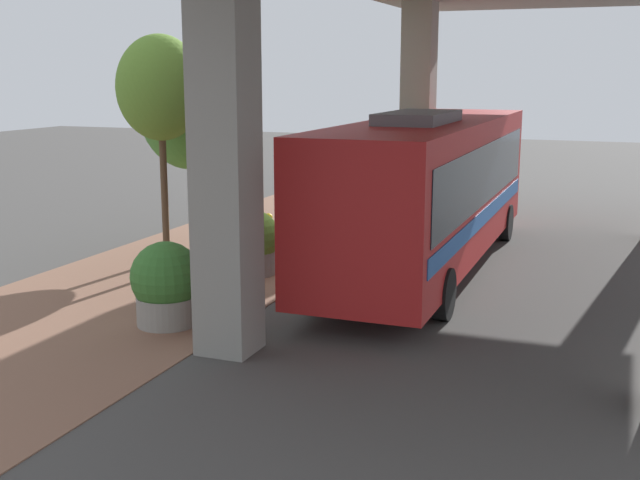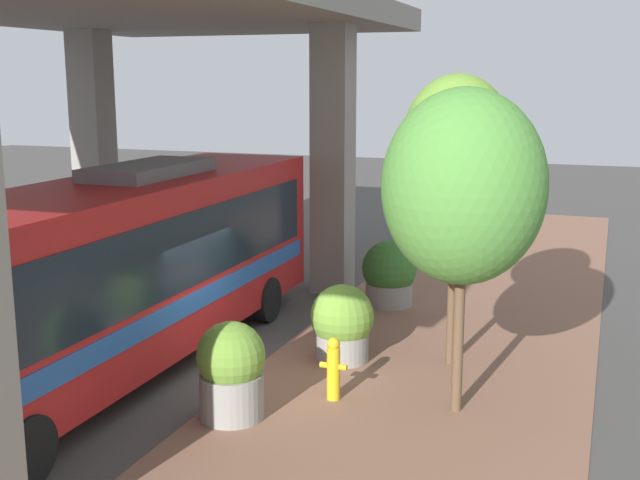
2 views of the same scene
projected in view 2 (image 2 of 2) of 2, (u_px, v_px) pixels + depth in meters
The scene contains 10 objects.
ground_plane at pixel (247, 376), 14.62m from camera, with size 80.00×80.00×0.00m, color #474442.
sidewalk_strip at pixel (407, 397), 13.60m from camera, with size 6.00×40.00×0.02m.
overpass at pixel (43, 22), 14.71m from camera, with size 9.40×20.34×7.21m.
bus at pixel (118, 265), 14.43m from camera, with size 2.75×11.64×3.75m.
fire_hydrant at pixel (333, 369), 13.41m from camera, with size 0.47×0.22×1.10m.
planter_front at pixel (342, 324), 15.25m from camera, with size 1.22×1.22×1.50m.
planter_middle at pixel (231, 371), 12.64m from camera, with size 1.09×1.09×1.60m.
planter_back at pixel (389, 274), 18.99m from camera, with size 1.30×1.30×1.57m.
street_tree_near at pixel (457, 141), 14.39m from camera, with size 1.96×1.96×5.42m.
street_tree_far at pixel (464, 187), 12.35m from camera, with size 2.55×2.55×5.22m.
Camera 2 is at (-6.03, 12.52, 5.33)m, focal length 45.00 mm.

